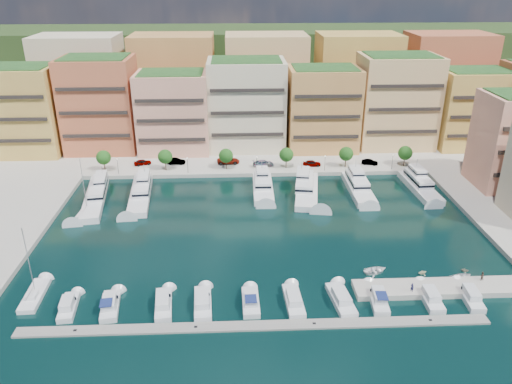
{
  "coord_description": "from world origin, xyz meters",
  "views": [
    {
      "loc": [
        -5.58,
        -90.77,
        49.59
      ],
      "look_at": [
        -1.25,
        6.83,
        6.0
      ],
      "focal_mm": 35.0,
      "sensor_mm": 36.0,
      "label": 1
    }
  ],
  "objects_px": {
    "tree_1": "(165,157)",
    "car_3": "(263,163)",
    "car_2": "(228,161)",
    "lamppost_0": "(118,164)",
    "cruiser_0": "(68,307)",
    "car_1": "(176,161)",
    "cruiser_9": "(470,296)",
    "tree_4": "(346,154)",
    "cruiser_5": "(294,301)",
    "yacht_5": "(358,186)",
    "tree_3": "(286,155)",
    "car_5": "(370,162)",
    "yacht_0": "(96,194)",
    "person_0": "(412,287)",
    "lamppost_4": "(393,159)",
    "person_1": "(482,276)",
    "lamppost_1": "(187,163)",
    "lamppost_2": "(257,162)",
    "cruiser_4": "(251,302)",
    "yacht_3": "(263,186)",
    "lamppost_3": "(325,160)",
    "tree_0": "(104,158)",
    "car_4": "(312,163)",
    "yacht_4": "(307,188)",
    "tender_0": "(376,270)",
    "tree_2": "(226,156)",
    "sailboat_2": "(87,212)",
    "cruiser_1": "(110,306)",
    "cruiser_2": "(163,305)",
    "cruiser_8": "(430,297)",
    "tree_5": "(405,153)",
    "cruiser_3": "(203,304)",
    "tender_3": "(465,270)",
    "cruiser_6": "(341,300)",
    "yacht_6": "(419,185)",
    "sailboat_0": "(35,296)",
    "cruiser_7": "(378,299)"
  },
  "relations": [
    {
      "from": "cruiser_1",
      "to": "car_1",
      "type": "bearing_deg",
      "value": 86.13
    },
    {
      "from": "person_1",
      "to": "lamppost_4",
      "type": "bearing_deg",
      "value": -90.25
    },
    {
      "from": "sailboat_2",
      "to": "tree_0",
      "type": "bearing_deg",
      "value": 92.97
    },
    {
      "from": "cruiser_2",
      "to": "cruiser_7",
      "type": "distance_m",
      "value": 34.78
    },
    {
      "from": "tree_4",
      "to": "cruiser_0",
      "type": "relative_size",
      "value": 0.77
    },
    {
      "from": "yacht_5",
      "to": "car_3",
      "type": "distance_m",
      "value": 26.97
    },
    {
      "from": "tree_2",
      "to": "cruiser_4",
      "type": "relative_size",
      "value": 0.75
    },
    {
      "from": "car_4",
      "to": "person_0",
      "type": "xyz_separation_m",
      "value": [
        8.05,
        -58.01,
        -0.03
      ]
    },
    {
      "from": "tree_3",
      "to": "car_5",
      "type": "distance_m",
      "value": 23.3
    },
    {
      "from": "cruiser_5",
      "to": "yacht_5",
      "type": "bearing_deg",
      "value": 64.97
    },
    {
      "from": "tree_5",
      "to": "cruiser_0",
      "type": "xyz_separation_m",
      "value": [
        -72.54,
        -58.08,
        -4.2
      ]
    },
    {
      "from": "yacht_5",
      "to": "person_1",
      "type": "height_order",
      "value": "yacht_5"
    },
    {
      "from": "car_2",
      "to": "car_3",
      "type": "height_order",
      "value": "car_2"
    },
    {
      "from": "cruiser_9",
      "to": "tree_4",
      "type": "bearing_deg",
      "value": 98.37
    },
    {
      "from": "tree_1",
      "to": "cruiser_2",
      "type": "xyz_separation_m",
      "value": [
        6.49,
        -58.09,
        -4.2
      ]
    },
    {
      "from": "yacht_5",
      "to": "yacht_6",
      "type": "bearing_deg",
      "value": 0.51
    },
    {
      "from": "tree_5",
      "to": "yacht_5",
      "type": "xyz_separation_m",
      "value": [
        -15.62,
        -13.32,
        -3.53
      ]
    },
    {
      "from": "lamppost_3",
      "to": "sailboat_2",
      "type": "bearing_deg",
      "value": -159.95
    },
    {
      "from": "car_1",
      "to": "lamppost_0",
      "type": "bearing_deg",
      "value": 120.23
    },
    {
      "from": "cruiser_2",
      "to": "cruiser_8",
      "type": "bearing_deg",
      "value": 0.0
    },
    {
      "from": "yacht_0",
      "to": "cruiser_1",
      "type": "relative_size",
      "value": 3.12
    },
    {
      "from": "lamppost_3",
      "to": "person_1",
      "type": "height_order",
      "value": "lamppost_3"
    },
    {
      "from": "lamppost_1",
      "to": "yacht_0",
      "type": "height_order",
      "value": "yacht_0"
    },
    {
      "from": "tree_1",
      "to": "person_0",
      "type": "bearing_deg",
      "value": -50.34
    },
    {
      "from": "yacht_5",
      "to": "lamppost_0",
      "type": "bearing_deg",
      "value": 169.65
    },
    {
      "from": "tree_1",
      "to": "car_3",
      "type": "distance_m",
      "value": 26.2
    },
    {
      "from": "sailboat_2",
      "to": "sailboat_0",
      "type": "xyz_separation_m",
      "value": [
        -0.35,
        -31.49,
        -0.01
      ]
    },
    {
      "from": "cruiser_0",
      "to": "car_1",
      "type": "height_order",
      "value": "car_1"
    },
    {
      "from": "yacht_4",
      "to": "tender_0",
      "type": "distance_m",
      "value": 36.24
    },
    {
      "from": "tender_3",
      "to": "tree_2",
      "type": "bearing_deg",
      "value": 60.98
    },
    {
      "from": "cruiser_9",
      "to": "car_2",
      "type": "relative_size",
      "value": 1.34
    },
    {
      "from": "person_1",
      "to": "lamppost_1",
      "type": "bearing_deg",
      "value": -44.2
    },
    {
      "from": "lamppost_2",
      "to": "cruiser_1",
      "type": "distance_m",
      "value": 61.63
    },
    {
      "from": "tree_2",
      "to": "sailboat_2",
      "type": "xyz_separation_m",
      "value": [
        -30.8,
        -23.03,
        -4.42
      ]
    },
    {
      "from": "lamppost_1",
      "to": "person_0",
      "type": "relative_size",
      "value": 2.66
    },
    {
      "from": "person_1",
      "to": "yacht_0",
      "type": "bearing_deg",
      "value": -27.7
    },
    {
      "from": "lamppost_1",
      "to": "yacht_3",
      "type": "xyz_separation_m",
      "value": [
        19.05,
        -10.07,
        -2.62
      ]
    },
    {
      "from": "lamppost_4",
      "to": "car_5",
      "type": "height_order",
      "value": "lamppost_4"
    },
    {
      "from": "cruiser_9",
      "to": "car_3",
      "type": "xyz_separation_m",
      "value": [
        -30.57,
        59.78,
        1.27
      ]
    },
    {
      "from": "lamppost_2",
      "to": "cruiser_4",
      "type": "bearing_deg",
      "value": -93.59
    },
    {
      "from": "lamppost_0",
      "to": "yacht_0",
      "type": "xyz_separation_m",
      "value": [
        -2.56,
        -13.37,
        -2.62
      ]
    },
    {
      "from": "person_0",
      "to": "lamppost_4",
      "type": "bearing_deg",
      "value": -51.75
    },
    {
      "from": "car_5",
      "to": "cruiser_6",
      "type": "bearing_deg",
      "value": 178.29
    },
    {
      "from": "lamppost_4",
      "to": "tree_4",
      "type": "bearing_deg",
      "value": 169.15
    },
    {
      "from": "tree_2",
      "to": "cruiser_3",
      "type": "bearing_deg",
      "value": -93.17
    },
    {
      "from": "car_2",
      "to": "car_5",
      "type": "distance_m",
      "value": 38.62
    },
    {
      "from": "tree_0",
      "to": "yacht_5",
      "type": "height_order",
      "value": "tree_0"
    },
    {
      "from": "lamppost_0",
      "to": "cruiser_0",
      "type": "relative_size",
      "value": 0.57
    },
    {
      "from": "car_4",
      "to": "yacht_4",
      "type": "bearing_deg",
      "value": 167.02
    },
    {
      "from": "person_1",
      "to": "lamppost_2",
      "type": "bearing_deg",
      "value": -55.55
    }
  ]
}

